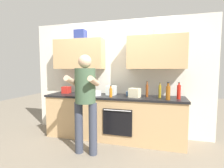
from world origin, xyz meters
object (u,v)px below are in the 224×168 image
at_px(bottle_oil, 160,91).
at_px(bottle_juice, 111,92).
at_px(potted_herb, 85,86).
at_px(grocery_bag_crisps, 66,90).
at_px(person_standing, 85,96).
at_px(bottle_hotsauce, 179,92).
at_px(mixing_bowl, 95,93).
at_px(grocery_bag_rice, 135,93).
at_px(cup_tea, 128,94).
at_px(bottle_vinegar, 147,90).
at_px(grocery_bag_produce, 111,90).
at_px(bottle_syrup, 168,92).

bearing_deg(bottle_oil, bottle_juice, -169.28).
distance_m(potted_herb, grocery_bag_crisps, 0.50).
distance_m(person_standing, bottle_hotsauce, 1.68).
bearing_deg(mixing_bowl, person_standing, -82.68).
bearing_deg(bottle_hotsauce, grocery_bag_rice, -178.53).
xyz_separation_m(bottle_hotsauce, cup_tea, (-0.96, 0.14, -0.09)).
height_order(bottle_vinegar, mixing_bowl, bottle_vinegar).
relative_size(cup_tea, grocery_bag_produce, 0.42).
height_order(bottle_juice, bottle_vinegar, bottle_vinegar).
relative_size(bottle_hotsauce, grocery_bag_rice, 1.48).
bearing_deg(person_standing, bottle_juice, 64.51).
xyz_separation_m(bottle_juice, grocery_bag_rice, (0.45, 0.10, -0.01)).
height_order(bottle_vinegar, grocery_bag_produce, bottle_vinegar).
bearing_deg(bottle_vinegar, mixing_bowl, -174.15).
distance_m(bottle_oil, grocery_bag_produce, 0.99).
bearing_deg(mixing_bowl, bottle_syrup, -5.34).
relative_size(bottle_syrup, bottle_hotsauce, 1.03).
relative_size(person_standing, potted_herb, 5.67).
bearing_deg(person_standing, bottle_vinegar, 40.00).
relative_size(mixing_bowl, grocery_bag_produce, 1.22).
height_order(bottle_juice, mixing_bowl, bottle_juice).
xyz_separation_m(grocery_bag_crisps, grocery_bag_produce, (1.05, 0.02, 0.02)).
distance_m(bottle_vinegar, grocery_bag_crisps, 1.80).
bearing_deg(cup_tea, bottle_syrup, -19.68).
bearing_deg(grocery_bag_produce, bottle_hotsauce, -6.28).
height_order(cup_tea, potted_herb, potted_herb).
distance_m(bottle_juice, bottle_vinegar, 0.72).
height_order(bottle_hotsauce, cup_tea, bottle_hotsauce).
bearing_deg(grocery_bag_rice, grocery_bag_produce, 162.25).
bearing_deg(person_standing, mixing_bowl, 97.32).
height_order(bottle_oil, grocery_bag_rice, bottle_oil).
relative_size(person_standing, mixing_bowl, 7.03).
xyz_separation_m(potted_herb, grocery_bag_produce, (0.57, 0.06, -0.08)).
relative_size(bottle_juice, bottle_hotsauce, 0.75).
height_order(mixing_bowl, potted_herb, potted_herb).
xyz_separation_m(bottle_juice, cup_tea, (0.29, 0.26, -0.05)).
relative_size(bottle_syrup, potted_herb, 1.07).
height_order(bottle_juice, bottle_oil, bottle_oil).
height_order(bottle_syrup, grocery_bag_crisps, bottle_syrup).
relative_size(cup_tea, potted_herb, 0.28).
bearing_deg(potted_herb, cup_tea, 2.91).
distance_m(bottle_juice, grocery_bag_produce, 0.28).
xyz_separation_m(bottle_juice, mixing_bowl, (-0.36, 0.12, -0.05)).
distance_m(bottle_syrup, grocery_bag_crisps, 2.20).
relative_size(bottle_hotsauce, bottle_oil, 1.06).
relative_size(bottle_vinegar, mixing_bowl, 1.32).
height_order(bottle_oil, bottle_vinegar, bottle_vinegar).
height_order(bottle_juice, bottle_hotsauce, bottle_hotsauce).
xyz_separation_m(cup_tea, grocery_bag_produce, (-0.36, 0.01, 0.06)).
bearing_deg(bottle_syrup, person_standing, -157.27).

